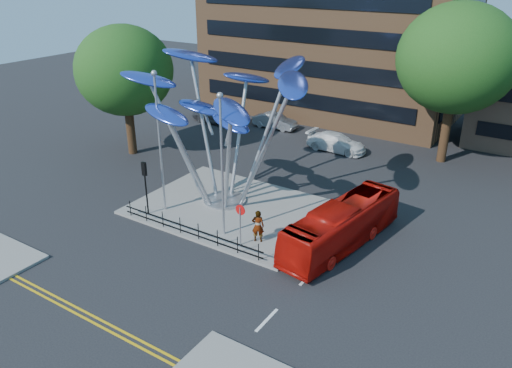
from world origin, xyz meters
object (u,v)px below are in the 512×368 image
Objects in this scene: leaf_sculpture at (223,100)px; street_lamp_right at (222,154)px; tree_right at (457,59)px; parked_car_right at (336,142)px; pedestrian at (258,226)px; tree_left at (124,71)px; no_entry_sign_island at (240,218)px; traffic_light_island at (145,177)px; street_lamp_left at (159,131)px; red_bus at (342,225)px; parked_car_left at (214,115)px; parked_car_mid at (275,121)px.

street_lamp_right is at bearing -55.09° from leaf_sculpture.
parked_car_right is at bearing -163.46° from tree_right.
tree_right is at bearing -130.16° from pedestrian.
tree_right reaches higher than tree_left.
leaf_sculpture is 7.71m from no_entry_sign_island.
pedestrian is at bearing 6.46° from traffic_light_island.
street_lamp_left is 4.60× the size of pedestrian.
tree_left reaches higher than no_entry_sign_island.
traffic_light_island is 7.79m from pedestrian.
red_bus is 1.80× the size of parked_car_right.
traffic_light_island is at bearing -155.34° from red_bus.
traffic_light_island is 0.38× the size of red_bus.
tree_right reaches higher than traffic_light_island.
tree_left is 0.81× the size of leaf_sculpture.
pedestrian is at bearing -35.43° from leaf_sculpture.
parked_car_left is 1.09× the size of parked_car_mid.
parked_car_right is at bearing -104.87° from pedestrian.
leaf_sculpture is at bearing -123.31° from tree_right.
parked_car_mid is 7.95m from parked_car_right.
street_lamp_right is (-7.50, -19.00, -2.94)m from tree_right.
street_lamp_right is (14.50, -7.00, -1.70)m from tree_left.
tree_left is 5.39× the size of pedestrian.
tree_left reaches higher than parked_car_right.
parked_car_left is (-15.44, 17.95, -1.02)m from no_entry_sign_island.
tree_left is 11.60m from street_lamp_left.
street_lamp_left is 5.03m from street_lamp_right.
leaf_sculpture is 10.37m from red_bus.
parked_car_left reaches higher than parked_car_mid.
tree_right is 17.18m from parked_car_mid.
tree_left is 2.40× the size of parked_car_mid.
street_lamp_left is at bearing -127.40° from leaf_sculpture.
red_bus is (4.60, 3.18, -0.54)m from no_entry_sign_island.
parked_car_left is (-11.37, 13.78, -6.07)m from leaf_sculpture.
pedestrian is (4.67, -3.32, -5.77)m from leaf_sculpture.
pedestrian is (0.60, 0.84, -0.71)m from no_entry_sign_island.
no_entry_sign_island is at bearing -25.07° from tree_left.
street_lamp_right is at bearing -158.47° from parked_car_mid.
parked_car_mid is (5.90, 1.73, -0.09)m from parked_car_left.
tree_right is at bearing 28.61° from tree_left.
street_lamp_left is 2.57× the size of traffic_light_island.
parked_car_left is 0.92× the size of parked_car_right.
traffic_light_island reaches higher than red_bus.
traffic_light_island is (-5.50, -0.50, -2.48)m from street_lamp_right.
parked_car_mid is (-5.46, 15.52, -6.17)m from leaf_sculpture.
pedestrian reaches higher than parked_car_right.
parked_car_right is (13.42, -0.84, -0.06)m from parked_car_left.
street_lamp_right is at bearing -25.77° from tree_left.
tree_left is 2.03× the size of parked_car_right.
street_lamp_right reaches higher than traffic_light_island.
street_lamp_left is 8.27m from pedestrian.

